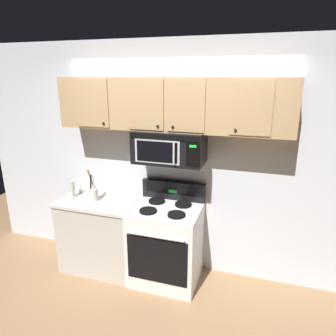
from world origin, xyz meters
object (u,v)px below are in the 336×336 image
(stove_range, at_px, (166,243))
(over_range_microwave, at_px, (169,147))
(salt_shaker, at_px, (81,189))
(pepper_mill, at_px, (73,189))
(utensil_crock_cream, at_px, (93,193))

(stove_range, height_order, over_range_microwave, over_range_microwave)
(stove_range, distance_m, salt_shaker, 1.27)
(over_range_microwave, relative_size, salt_shaker, 8.29)
(stove_range, distance_m, pepper_mill, 1.30)
(over_range_microwave, xyz_separation_m, pepper_mill, (-1.18, -0.14, -0.58))
(over_range_microwave, bearing_deg, utensil_crock_cream, -169.96)
(salt_shaker, bearing_deg, utensil_crock_cream, -30.81)
(stove_range, xyz_separation_m, salt_shaker, (-1.17, 0.13, 0.48))
(stove_range, relative_size, over_range_microwave, 1.47)
(utensil_crock_cream, height_order, salt_shaker, utensil_crock_cream)
(over_range_microwave, distance_m, salt_shaker, 1.33)
(stove_range, bearing_deg, utensil_crock_cream, -177.37)
(utensil_crock_cream, distance_m, salt_shaker, 0.33)
(salt_shaker, bearing_deg, stove_range, -6.18)
(salt_shaker, distance_m, pepper_mill, 0.16)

